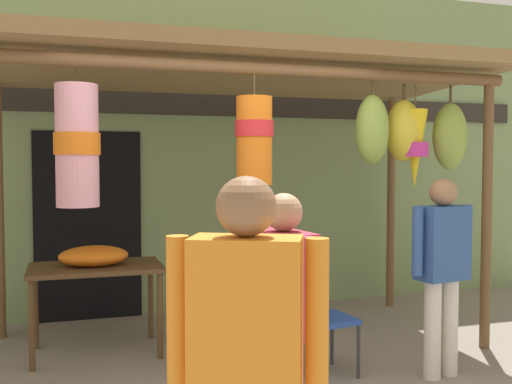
# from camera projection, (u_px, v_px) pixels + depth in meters

# --- Properties ---
(shop_facade) EXTENTS (9.74, 0.29, 3.73)m
(shop_facade) POSITION_uv_depth(u_px,v_px,m) (174.00, 145.00, 6.64)
(shop_facade) COLOR #7A9360
(shop_facade) RESTS_ON ground_plane
(market_stall_canopy) EXTENTS (4.69, 2.15, 2.63)m
(market_stall_canopy) POSITION_uv_depth(u_px,v_px,m) (246.00, 89.00, 5.27)
(market_stall_canopy) COLOR brown
(market_stall_canopy) RESTS_ON ground_plane
(display_table) EXTENTS (1.12, 0.71, 0.78)m
(display_table) POSITION_uv_depth(u_px,v_px,m) (96.00, 276.00, 5.16)
(display_table) COLOR brown
(display_table) RESTS_ON ground_plane
(flower_heap_on_table) EXTENTS (0.59, 0.41, 0.18)m
(flower_heap_on_table) POSITION_uv_depth(u_px,v_px,m) (95.00, 256.00, 5.12)
(flower_heap_on_table) COLOR orange
(flower_heap_on_table) RESTS_ON display_table
(folding_chair) EXTENTS (0.46, 0.46, 0.84)m
(folding_chair) POSITION_uv_depth(u_px,v_px,m) (318.00, 313.00, 4.61)
(folding_chair) COLOR #2347A8
(folding_chair) RESTS_ON ground_plane
(wicker_basket_by_table) EXTENTS (0.48, 0.48, 0.27)m
(wicker_basket_by_table) POSITION_uv_depth(u_px,v_px,m) (217.00, 353.00, 4.77)
(wicker_basket_by_table) COLOR olive
(wicker_basket_by_table) RESTS_ON ground_plane
(customer_foreground) EXTENTS (0.59, 0.29, 1.54)m
(customer_foreground) POSITION_uv_depth(u_px,v_px,m) (442.00, 261.00, 4.59)
(customer_foreground) COLOR silver
(customer_foreground) RESTS_ON ground_plane
(shopper_by_bananas) EXTENTS (0.27, 0.59, 1.51)m
(shopper_by_bananas) POSITION_uv_depth(u_px,v_px,m) (283.00, 310.00, 3.18)
(shopper_by_bananas) COLOR #B23347
(shopper_by_bananas) RESTS_ON ground_plane
(passerby_at_right) EXTENTS (0.54, 0.37, 1.62)m
(passerby_at_right) POSITION_uv_depth(u_px,v_px,m) (246.00, 359.00, 2.15)
(passerby_at_right) COLOR #4C8E7A
(passerby_at_right) RESTS_ON ground_plane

